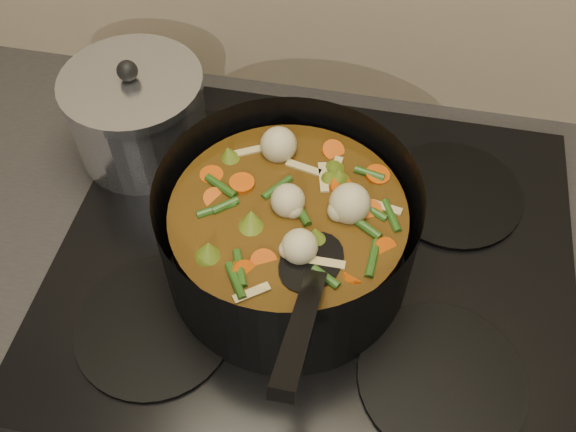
# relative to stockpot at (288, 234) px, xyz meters

# --- Properties ---
(counter) EXTENTS (2.64, 0.64, 0.91)m
(counter) POSITION_rel_stockpot_xyz_m (0.03, 0.02, -0.54)
(counter) COLOR brown
(counter) RESTS_ON ground
(stovetop) EXTENTS (0.62, 0.54, 0.03)m
(stovetop) POSITION_rel_stockpot_xyz_m (0.03, 0.02, -0.07)
(stovetop) COLOR black
(stovetop) RESTS_ON counter
(stockpot) EXTENTS (0.33, 0.41, 0.21)m
(stockpot) POSITION_rel_stockpot_xyz_m (0.00, 0.00, 0.00)
(stockpot) COLOR black
(stockpot) RESTS_ON stovetop
(saucepan) EXTENTS (0.18, 0.18, 0.15)m
(saucepan) POSITION_rel_stockpot_xyz_m (-0.23, 0.15, -0.00)
(saucepan) COLOR silver
(saucepan) RESTS_ON stovetop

